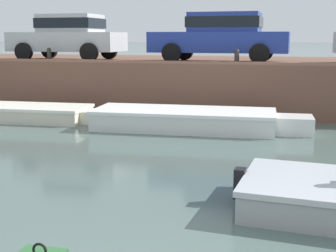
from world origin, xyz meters
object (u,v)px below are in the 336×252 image
at_px(boat_moored_central_white, 193,120).
at_px(mooring_bollard_west, 49,54).
at_px(car_leftmost_silver, 69,35).
at_px(car_left_inner_blue, 221,35).
at_px(mooring_bollard_mid, 237,56).
at_px(boat_moored_west_cream, 22,113).

height_order(boat_moored_central_white, mooring_bollard_west, mooring_bollard_west).
relative_size(car_leftmost_silver, car_left_inner_blue, 0.87).
bearing_deg(boat_moored_central_white, mooring_bollard_mid, 66.74).
relative_size(boat_moored_central_white, car_leftmost_silver, 1.49).
distance_m(car_leftmost_silver, car_left_inner_blue, 5.30).
bearing_deg(car_leftmost_silver, mooring_bollard_mid, -11.47).
xyz_separation_m(boat_moored_west_cream, mooring_bollard_west, (-0.07, 1.91, 1.63)).
bearing_deg(boat_moored_west_cream, mooring_bollard_west, 92.07).
bearing_deg(mooring_bollard_mid, mooring_bollard_west, 180.00).
distance_m(boat_moored_west_cream, car_leftmost_silver, 3.83).
bearing_deg(boat_moored_west_cream, mooring_bollard_mid, 17.68).
bearing_deg(boat_moored_west_cream, car_left_inner_blue, 30.14).
relative_size(car_left_inner_blue, mooring_bollard_mid, 9.87).
bearing_deg(car_leftmost_silver, boat_moored_west_cream, -91.12).
bearing_deg(boat_moored_west_cream, car_leftmost_silver, 88.88).
height_order(boat_moored_central_white, car_leftmost_silver, car_leftmost_silver).
bearing_deg(mooring_bollard_west, boat_moored_west_cream, -87.93).
bearing_deg(mooring_bollard_west, mooring_bollard_mid, 0.00).
relative_size(mooring_bollard_west, mooring_bollard_mid, 1.00).
bearing_deg(car_left_inner_blue, boat_moored_west_cream, -149.86).
bearing_deg(boat_moored_central_white, car_leftmost_silver, 147.09).
height_order(boat_moored_west_cream, car_leftmost_silver, car_leftmost_silver).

